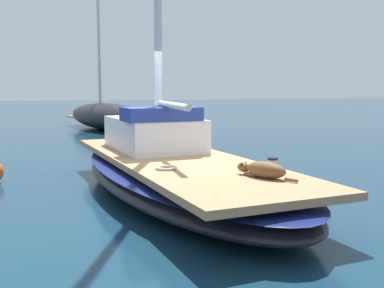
{
  "coord_description": "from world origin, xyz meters",
  "views": [
    {
      "loc": [
        -1.77,
        -7.59,
        1.85
      ],
      "look_at": [
        0.0,
        -1.0,
        1.01
      ],
      "focal_mm": 43.4,
      "sensor_mm": 36.0,
      "label": 1
    }
  ],
  "objects_px": {
    "sailboat_main": "(177,176)",
    "coiled_rope": "(166,168)",
    "dog_brown": "(264,170)",
    "deck_winch": "(272,165)",
    "moored_boat_far_astern": "(107,116)"
  },
  "relations": [
    {
      "from": "sailboat_main",
      "to": "dog_brown",
      "type": "distance_m",
      "value": 2.19
    },
    {
      "from": "sailboat_main",
      "to": "deck_winch",
      "type": "xyz_separation_m",
      "value": [
        0.98,
        -1.69,
        0.42
      ]
    },
    {
      "from": "sailboat_main",
      "to": "moored_boat_far_astern",
      "type": "xyz_separation_m",
      "value": [
        -0.12,
        13.02,
        0.27
      ]
    },
    {
      "from": "sailboat_main",
      "to": "dog_brown",
      "type": "height_order",
      "value": "dog_brown"
    },
    {
      "from": "dog_brown",
      "to": "coiled_rope",
      "type": "height_order",
      "value": "dog_brown"
    },
    {
      "from": "sailboat_main",
      "to": "coiled_rope",
      "type": "height_order",
      "value": "coiled_rope"
    },
    {
      "from": "moored_boat_far_astern",
      "to": "coiled_rope",
      "type": "bearing_deg",
      "value": -91.17
    },
    {
      "from": "dog_brown",
      "to": "deck_winch",
      "type": "height_order",
      "value": "dog_brown"
    },
    {
      "from": "sailboat_main",
      "to": "deck_winch",
      "type": "distance_m",
      "value": 2.0
    },
    {
      "from": "sailboat_main",
      "to": "coiled_rope",
      "type": "xyz_separation_m",
      "value": [
        -0.41,
        -1.07,
        0.35
      ]
    },
    {
      "from": "sailboat_main",
      "to": "moored_boat_far_astern",
      "type": "bearing_deg",
      "value": 90.53
    },
    {
      "from": "sailboat_main",
      "to": "dog_brown",
      "type": "bearing_deg",
      "value": -70.83
    },
    {
      "from": "dog_brown",
      "to": "deck_winch",
      "type": "relative_size",
      "value": 4.11
    },
    {
      "from": "coiled_rope",
      "to": "deck_winch",
      "type": "bearing_deg",
      "value": -24.23
    },
    {
      "from": "coiled_rope",
      "to": "dog_brown",
      "type": "bearing_deg",
      "value": -40.72
    }
  ]
}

